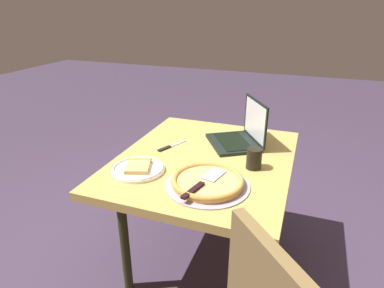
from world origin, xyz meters
name	(u,v)px	position (x,y,z in m)	size (l,w,h in m)	color
ground_plane	(203,261)	(0.00, 0.00, 0.00)	(12.00, 12.00, 0.00)	#3D3045
dining_table	(205,169)	(0.00, 0.00, 0.65)	(1.07, 0.88, 0.72)	tan
laptop	(240,135)	(-0.24, 0.13, 0.77)	(0.39, 0.38, 0.26)	black
pizza_plate	(138,168)	(0.25, -0.26, 0.73)	(0.26, 0.26, 0.04)	white
pizza_tray	(207,182)	(0.27, 0.10, 0.74)	(0.38, 0.38, 0.04)	#A298A6
table_knife	(169,147)	(-0.05, -0.23, 0.72)	(0.20, 0.10, 0.01)	silver
drink_cup	(254,158)	(0.03, 0.26, 0.77)	(0.08, 0.08, 0.10)	black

